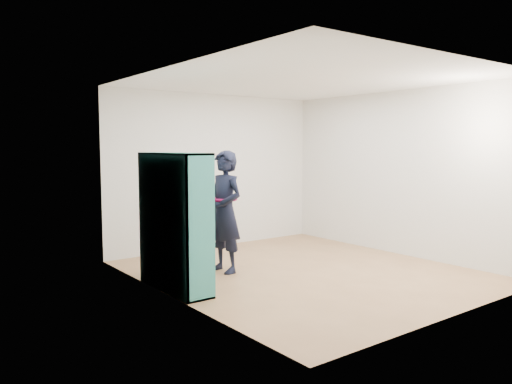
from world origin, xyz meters
TOP-DOWN VIEW (x-y plane):
  - floor at (0.00, 0.00)m, footprint 4.50×4.50m
  - ceiling at (0.00, 0.00)m, footprint 4.50×4.50m
  - wall_left at (-2.00, 0.00)m, footprint 0.02×4.50m
  - wall_right at (2.00, 0.00)m, footprint 0.02×4.50m
  - wall_back at (0.00, 2.25)m, footprint 4.00×0.02m
  - wall_front at (0.00, -2.25)m, footprint 4.00×0.02m
  - bookshelf at (-1.84, 0.31)m, footprint 0.36×1.24m
  - person at (-0.86, 0.67)m, footprint 0.46×0.65m
  - smartphone at (-1.03, 0.74)m, footprint 0.03×0.11m

SIDE VIEW (x-z plane):
  - floor at x=0.00m, z-range 0.00..0.00m
  - bookshelf at x=-1.84m, z-range -0.02..1.62m
  - person at x=-0.86m, z-range 0.00..1.67m
  - smartphone at x=-1.03m, z-range 0.87..1.01m
  - wall_left at x=-2.00m, z-range 0.00..2.60m
  - wall_right at x=2.00m, z-range 0.00..2.60m
  - wall_back at x=0.00m, z-range 0.00..2.60m
  - wall_front at x=0.00m, z-range 0.00..2.60m
  - ceiling at x=0.00m, z-range 2.60..2.60m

